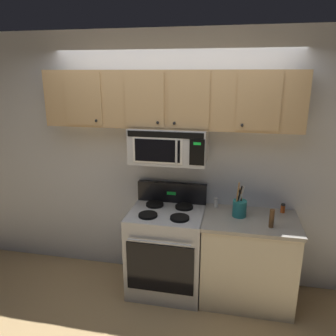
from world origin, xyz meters
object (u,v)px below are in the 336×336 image
(stove_range, at_px, (167,249))
(salt_shaker, at_px, (216,203))
(over_range_microwave, at_px, (169,145))
(pepper_mill, at_px, (272,218))
(utensil_crock_teal, at_px, (240,207))
(spice_jar, at_px, (283,208))

(stove_range, distance_m, salt_shaker, 0.72)
(over_range_microwave, relative_size, pepper_mill, 4.35)
(over_range_microwave, relative_size, utensil_crock_teal, 2.13)
(spice_jar, bearing_deg, stove_range, -169.22)
(over_range_microwave, relative_size, spice_jar, 8.04)
(over_range_microwave, height_order, salt_shaker, over_range_microwave)
(stove_range, distance_m, pepper_mill, 1.15)
(stove_range, relative_size, salt_shaker, 11.51)
(stove_range, relative_size, utensil_crock_teal, 3.13)
(utensil_crock_teal, bearing_deg, spice_jar, 22.57)
(over_range_microwave, bearing_deg, stove_range, -89.86)
(utensil_crock_teal, bearing_deg, pepper_mill, -32.65)
(over_range_microwave, distance_m, spice_jar, 1.33)
(over_range_microwave, xyz_separation_m, pepper_mill, (1.02, -0.26, -0.59))
(stove_range, xyz_separation_m, salt_shaker, (0.49, 0.23, 0.48))
(stove_range, height_order, pepper_mill, stove_range)
(over_range_microwave, xyz_separation_m, utensil_crock_teal, (0.73, -0.08, -0.58))
(over_range_microwave, height_order, utensil_crock_teal, over_range_microwave)
(stove_range, height_order, spice_jar, stove_range)
(stove_range, bearing_deg, spice_jar, 10.78)
(utensil_crock_teal, xyz_separation_m, pepper_mill, (0.29, -0.18, -0.01))
(stove_range, relative_size, over_range_microwave, 1.47)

